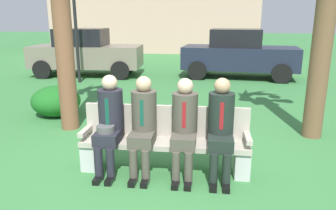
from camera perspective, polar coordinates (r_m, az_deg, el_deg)
ground_plane at (r=4.84m, az=-2.80°, el=-10.45°), size 80.00×80.00×0.00m
park_bench at (r=4.56m, az=-0.52°, el=-6.15°), size 2.30×0.44×0.90m
seated_man_leftmost at (r=4.49m, az=-10.23°, el=-2.56°), size 0.34×0.72×1.34m
seated_man_centerleft at (r=4.38m, az=-4.37°, el=-2.79°), size 0.34×0.72×1.34m
seated_man_centerright at (r=4.31m, az=2.87°, el=-3.17°), size 0.34×0.72×1.32m
seated_man_rightmost at (r=4.31m, az=9.23°, el=-3.27°), size 0.34×0.72×1.34m
shrub_near_bench at (r=7.46m, az=-18.96°, el=0.66°), size 1.05×0.96×0.66m
parked_car_near at (r=12.30m, az=-14.14°, el=8.89°), size 3.97×1.87×1.68m
parked_car_far at (r=11.77m, az=12.22°, el=8.73°), size 4.04×2.04×1.68m
street_lamp at (r=10.95m, az=-16.00°, el=15.68°), size 0.24×0.24×3.77m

